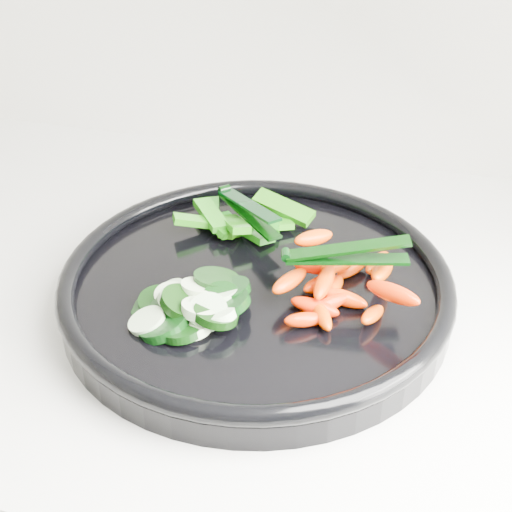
# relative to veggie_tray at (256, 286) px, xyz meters

# --- Properties ---
(veggie_tray) EXTENTS (0.40, 0.40, 0.04)m
(veggie_tray) POSITION_rel_veggie_tray_xyz_m (0.00, 0.00, 0.00)
(veggie_tray) COLOR black
(veggie_tray) RESTS_ON counter
(cucumber_pile) EXTENTS (0.12, 0.12, 0.04)m
(cucumber_pile) POSITION_rel_veggie_tray_xyz_m (-0.04, -0.06, 0.01)
(cucumber_pile) COLOR black
(cucumber_pile) RESTS_ON veggie_tray
(carrot_pile) EXTENTS (0.14, 0.15, 0.05)m
(carrot_pile) POSITION_rel_veggie_tray_xyz_m (0.08, -0.00, 0.02)
(carrot_pile) COLOR #F83600
(carrot_pile) RESTS_ON veggie_tray
(pepper_pile) EXTENTS (0.14, 0.10, 0.04)m
(pepper_pile) POSITION_rel_veggie_tray_xyz_m (-0.04, 0.09, 0.01)
(pepper_pile) COLOR #206D0A
(pepper_pile) RESTS_ON veggie_tray
(tong_carrot) EXTENTS (0.11, 0.04, 0.02)m
(tong_carrot) POSITION_rel_veggie_tray_xyz_m (0.08, -0.00, 0.05)
(tong_carrot) COLOR black
(tong_carrot) RESTS_ON carrot_pile
(tong_pepper) EXTENTS (0.09, 0.09, 0.02)m
(tong_pepper) POSITION_rel_veggie_tray_xyz_m (-0.04, 0.09, 0.03)
(tong_pepper) COLOR black
(tong_pepper) RESTS_ON pepper_pile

